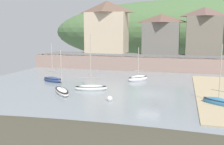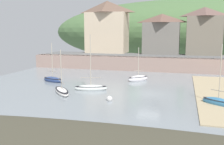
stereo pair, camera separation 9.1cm
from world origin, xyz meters
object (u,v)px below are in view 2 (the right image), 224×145
at_px(sailboat_blue_trim, 62,91).
at_px(waterfront_building_centre, 162,34).
at_px(fishing_boat_green, 218,102).
at_px(sailboat_far_left, 138,78).
at_px(waterfront_building_right, 204,31).
at_px(sailboat_white_hull, 53,79).
at_px(rowboat_small_beached, 91,88).
at_px(mooring_buoy, 109,99).
at_px(waterfront_building_left, 107,27).

bearing_deg(sailboat_blue_trim, waterfront_building_centre, 123.43).
bearing_deg(fishing_boat_green, waterfront_building_centre, 139.48).
bearing_deg(sailboat_blue_trim, sailboat_far_left, 104.98).
distance_m(fishing_boat_green, sailboat_far_left, 13.93).
relative_size(waterfront_building_right, sailboat_white_hull, 1.65).
distance_m(waterfront_building_centre, sailboat_white_hull, 25.95).
xyz_separation_m(waterfront_building_centre, rowboat_small_beached, (-5.98, -25.17, -6.16)).
bearing_deg(mooring_buoy, waterfront_building_left, 107.02).
xyz_separation_m(fishing_boat_green, sailboat_blue_trim, (-16.44, 0.49, -0.08)).
height_order(waterfront_building_right, mooring_buoy, waterfront_building_right).
distance_m(waterfront_building_left, sailboat_blue_trim, 28.79).
height_order(fishing_boat_green, rowboat_small_beached, rowboat_small_beached).
relative_size(waterfront_building_left, waterfront_building_centre, 1.36).
bearing_deg(waterfront_building_centre, rowboat_small_beached, -103.37).
xyz_separation_m(waterfront_building_centre, sailboat_far_left, (-1.56, -17.84, -6.12)).
distance_m(sailboat_white_hull, mooring_buoy, 12.79).
height_order(sailboat_blue_trim, rowboat_small_beached, rowboat_small_beached).
distance_m(rowboat_small_beached, sailboat_far_left, 8.56).
distance_m(sailboat_blue_trim, mooring_buoy, 6.25).
distance_m(rowboat_small_beached, mooring_buoy, 5.27).
bearing_deg(fishing_boat_green, sailboat_white_hull, -163.36).
height_order(fishing_boat_green, sailboat_white_hull, fishing_boat_green).
bearing_deg(rowboat_small_beached, sailboat_blue_trim, -152.95).
relative_size(rowboat_small_beached, sailboat_far_left, 1.37).
bearing_deg(sailboat_far_left, sailboat_white_hull, 151.92).
distance_m(waterfront_building_centre, mooring_buoy, 29.92).
relative_size(waterfront_building_centre, sailboat_blue_trim, 1.57).
bearing_deg(mooring_buoy, fishing_boat_green, 5.77).
bearing_deg(sailboat_far_left, waterfront_building_centre, 38.28).
bearing_deg(rowboat_small_beached, waterfront_building_right, 44.78).
relative_size(fishing_boat_green, rowboat_small_beached, 0.89).
distance_m(fishing_boat_green, sailboat_blue_trim, 16.45).
height_order(waterfront_building_right, sailboat_far_left, waterfront_building_right).
height_order(waterfront_building_left, waterfront_building_centre, waterfront_building_left).
height_order(waterfront_building_centre, sailboat_far_left, waterfront_building_centre).
height_order(waterfront_building_centre, fishing_boat_green, waterfront_building_centre).
relative_size(waterfront_building_left, sailboat_far_left, 2.20).
distance_m(waterfront_building_centre, sailboat_blue_trim, 29.57).
bearing_deg(mooring_buoy, sailboat_far_left, 85.13).
bearing_deg(fishing_boat_green, waterfront_building_left, 158.35).
bearing_deg(waterfront_building_left, sailboat_blue_trim, -84.07).
relative_size(waterfront_building_centre, fishing_boat_green, 1.33).
distance_m(waterfront_building_left, sailboat_white_hull, 23.01).
xyz_separation_m(waterfront_building_left, rowboat_small_beached, (5.47, -25.17, -7.60)).
height_order(waterfront_building_centre, sailboat_blue_trim, waterfront_building_centre).
xyz_separation_m(waterfront_building_centre, fishing_boat_green, (7.86, -28.10, -6.12)).
relative_size(rowboat_small_beached, mooring_buoy, 11.44).
bearing_deg(waterfront_building_centre, sailboat_far_left, -95.00).
height_order(waterfront_building_left, sailboat_blue_trim, waterfront_building_left).
bearing_deg(waterfront_building_left, sailboat_far_left, -61.01).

